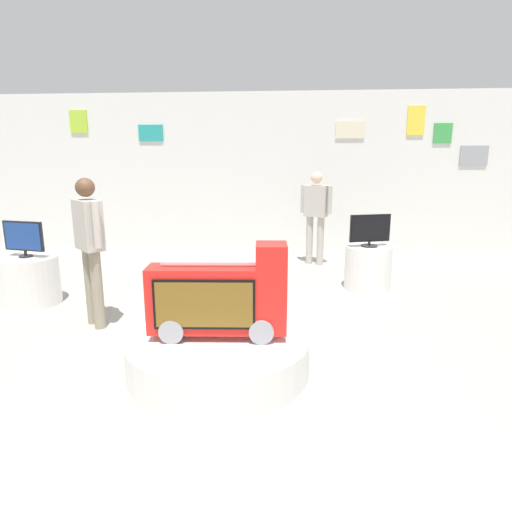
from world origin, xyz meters
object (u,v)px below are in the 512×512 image
tv_on_left_rear (23,237)px  tv_on_center_rear (370,230)px  novelty_firetruck_tv (220,300)px  shopper_browsing_rear (90,241)px  display_pedestal_center_rear (368,268)px  main_display_pedestal (219,353)px  shopper_browsing_near_truck (316,211)px  display_pedestal_left_rear (29,280)px

tv_on_left_rear → tv_on_center_rear: 4.55m
novelty_firetruck_tv → tv_on_center_rear: (1.69, 2.60, 0.19)m
shopper_browsing_rear → display_pedestal_center_rear: bearing=27.2°
main_display_pedestal → shopper_browsing_rear: 1.97m
tv_on_left_rear → shopper_browsing_near_truck: size_ratio=0.35×
shopper_browsing_rear → tv_on_left_rear: bearing=151.4°
main_display_pedestal → shopper_browsing_rear: size_ratio=0.98×
display_pedestal_center_rear → display_pedestal_left_rear: bearing=-166.9°
tv_on_left_rear → shopper_browsing_near_truck: 4.46m
novelty_firetruck_tv → display_pedestal_left_rear: (-2.75, 1.57, -0.35)m
main_display_pedestal → shopper_browsing_near_truck: shopper_browsing_near_truck is taller
display_pedestal_left_rear → tv_on_left_rear: size_ratio=1.33×
shopper_browsing_near_truck → display_pedestal_center_rear: bearing=-63.5°
main_display_pedestal → display_pedestal_left_rear: (-2.72, 1.57, 0.15)m
main_display_pedestal → display_pedestal_left_rear: 3.14m
display_pedestal_left_rear → shopper_browsing_rear: shopper_browsing_rear is taller
tv_on_center_rear → display_pedestal_center_rear: bearing=73.2°
novelty_firetruck_tv → tv_on_center_rear: size_ratio=2.08×
main_display_pedestal → display_pedestal_center_rear: size_ratio=2.47×
tv_on_center_rear → shopper_browsing_rear: shopper_browsing_rear is taller
tv_on_left_rear → display_pedestal_center_rear: tv_on_left_rear is taller
display_pedestal_center_rear → tv_on_left_rear: bearing=-166.8°
display_pedestal_left_rear → novelty_firetruck_tv: bearing=-29.8°
display_pedestal_center_rear → tv_on_center_rear: size_ratio=1.12×
novelty_firetruck_tv → tv_on_left_rear: size_ratio=2.13×
novelty_firetruck_tv → shopper_browsing_near_truck: size_ratio=0.75×
main_display_pedestal → display_pedestal_center_rear: 3.11m
tv_on_left_rear → shopper_browsing_near_truck: bearing=32.9°
tv_on_left_rear → main_display_pedestal: bearing=-29.8°
display_pedestal_left_rear → shopper_browsing_near_truck: bearing=32.8°
novelty_firetruck_tv → display_pedestal_left_rear: novelty_firetruck_tv is taller
display_pedestal_left_rear → shopper_browsing_near_truck: (3.75, 2.42, 0.63)m
novelty_firetruck_tv → shopper_browsing_near_truck: shopper_browsing_near_truck is taller
shopper_browsing_near_truck → display_pedestal_left_rear: bearing=-147.2°
main_display_pedestal → tv_on_center_rear: tv_on_center_rear is taller
main_display_pedestal → novelty_firetruck_tv: 0.50m
tv_on_left_rear → shopper_browsing_rear: bearing=-28.6°
display_pedestal_center_rear → shopper_browsing_near_truck: bearing=116.5°
tv_on_left_rear → tv_on_center_rear: (4.43, 1.03, -0.02)m
tv_on_center_rear → shopper_browsing_near_truck: 1.55m
novelty_firetruck_tv → display_pedestal_center_rear: bearing=57.0°
main_display_pedestal → display_pedestal_left_rear: size_ratio=2.14×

